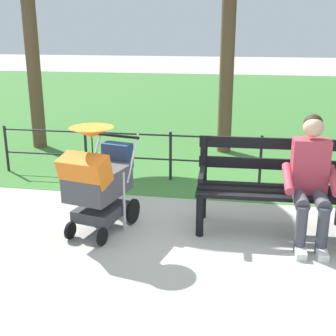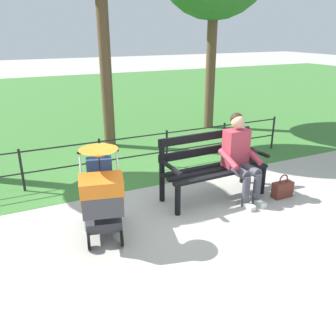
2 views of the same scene
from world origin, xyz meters
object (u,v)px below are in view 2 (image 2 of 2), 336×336
object	(u,v)px
park_bench	(212,163)
person_on_bench	(240,155)
stroller	(102,192)
handbag	(282,189)

from	to	relation	value
park_bench	person_on_bench	xyz separation A→B (m)	(-0.34, 0.22, 0.15)
person_on_bench	stroller	bearing A→B (deg)	5.09
stroller	handbag	bearing A→B (deg)	177.54
park_bench	stroller	xyz separation A→B (m)	(1.80, 0.41, 0.07)
person_on_bench	stroller	size ratio (longest dim) A/B	1.11
person_on_bench	handbag	world-z (taller)	person_on_bench
park_bench	handbag	bearing A→B (deg)	150.85
stroller	park_bench	bearing A→B (deg)	-167.04
handbag	park_bench	bearing A→B (deg)	-29.15
handbag	stroller	bearing A→B (deg)	-2.46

